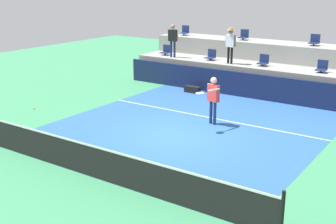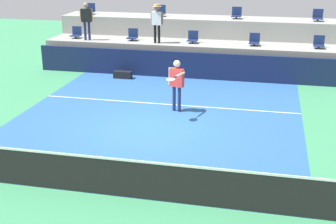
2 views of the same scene
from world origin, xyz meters
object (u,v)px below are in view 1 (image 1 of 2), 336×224
object	(u,v)px
stadium_chair_lower_right	(322,67)
stadium_chair_upper_right	(314,41)
tennis_ball	(34,108)
equipment_bag	(192,89)
spectator_with_hat	(231,42)
spectator_in_grey	(173,38)
stadium_chair_lower_left	(211,56)
tennis_player	(213,96)
stadium_chair_lower_far_left	(166,51)
stadium_chair_upper_far_left	(185,31)
stadium_chair_upper_left	(244,36)
stadium_chair_lower_center	(263,61)

from	to	relation	value
stadium_chair_lower_right	stadium_chair_upper_right	bearing A→B (deg)	117.47
tennis_ball	equipment_bag	bearing A→B (deg)	84.66
spectator_with_hat	tennis_ball	size ratio (longest dim) A/B	24.32
spectator_in_grey	tennis_ball	distance (m)	10.01
stadium_chair_lower_right	stadium_chair_lower_left	bearing A→B (deg)	180.00
spectator_in_grey	tennis_ball	world-z (taller)	spectator_in_grey
tennis_player	equipment_bag	bearing A→B (deg)	130.00
stadium_chair_lower_far_left	spectator_with_hat	xyz separation A→B (m)	(3.91, -0.38, 0.79)
stadium_chair_upper_far_left	equipment_bag	distance (m)	5.07
stadium_chair_upper_right	spectator_in_grey	distance (m)	6.77
stadium_chair_lower_far_left	stadium_chair_upper_left	xyz separation A→B (m)	(3.55, 1.80, 0.85)
stadium_chair_lower_left	tennis_ball	distance (m)	10.28
stadium_chair_upper_left	stadium_chair_upper_right	bearing A→B (deg)	0.00
stadium_chair_upper_far_left	tennis_player	bearing A→B (deg)	-51.46
stadium_chair_upper_left	spectator_in_grey	size ratio (longest dim) A/B	0.32
tennis_ball	stadium_chair_lower_right	bearing A→B (deg)	59.47
tennis_player	stadium_chair_upper_right	bearing A→B (deg)	79.85
stadium_chair_lower_far_left	spectator_in_grey	distance (m)	1.11
stadium_chair_lower_left	stadium_chair_lower_center	world-z (taller)	same
stadium_chair_lower_left	stadium_chair_upper_right	distance (m)	4.85
tennis_player	stadium_chair_lower_center	bearing A→B (deg)	94.17
stadium_chair_lower_far_left	stadium_chair_upper_left	bearing A→B (deg)	26.90
stadium_chair_upper_left	tennis_ball	size ratio (longest dim) A/B	7.65
tennis_player	stadium_chair_lower_right	bearing A→B (deg)	67.74
spectator_in_grey	stadium_chair_upper_far_left	bearing A→B (deg)	107.30
stadium_chair_upper_right	tennis_ball	size ratio (longest dim) A/B	7.65
stadium_chair_lower_left	stadium_chair_upper_far_left	bearing A→B (deg)	146.01
stadium_chair_upper_left	stadium_chair_lower_right	bearing A→B (deg)	-21.82
stadium_chair_lower_far_left	stadium_chair_upper_right	size ratio (longest dim) A/B	1.00
stadium_chair_lower_center	spectator_in_grey	distance (m)	4.79
stadium_chair_upper_left	tennis_player	size ratio (longest dim) A/B	0.30
stadium_chair_upper_far_left	tennis_player	distance (m)	9.37
stadium_chair_upper_right	equipment_bag	distance (m)	6.07
stadium_chair_upper_right	tennis_ball	xyz separation A→B (m)	(-5.11, -12.05, -1.20)
stadium_chair_lower_far_left	stadium_chair_lower_right	distance (m)	8.04
stadium_chair_lower_far_left	stadium_chair_upper_far_left	xyz separation A→B (m)	(0.02, 1.80, 0.85)
tennis_ball	stadium_chair_lower_far_left	bearing A→B (deg)	101.03
stadium_chair_upper_far_left	spectator_in_grey	size ratio (longest dim) A/B	0.32
stadium_chair_upper_far_left	stadium_chair_upper_right	size ratio (longest dim) A/B	1.00
stadium_chair_upper_far_left	equipment_bag	size ratio (longest dim) A/B	0.68
stadium_chair_lower_right	stadium_chair_upper_far_left	distance (m)	8.27
stadium_chair_lower_far_left	stadium_chair_upper_right	xyz separation A→B (m)	(7.11, 1.80, 0.85)
stadium_chair_lower_center	tennis_ball	bearing A→B (deg)	-108.40
stadium_chair_upper_right	stadium_chair_lower_center	bearing A→B (deg)	-133.36
stadium_chair_lower_far_left	spectator_in_grey	bearing A→B (deg)	-28.77
stadium_chair_lower_left	tennis_player	bearing A→B (deg)	-60.30
spectator_with_hat	stadium_chair_lower_right	bearing A→B (deg)	5.30
equipment_bag	stadium_chair_upper_left	bearing A→B (deg)	78.21
stadium_chair_lower_left	stadium_chair_lower_right	size ratio (longest dim) A/B	1.00
stadium_chair_lower_center	stadium_chair_upper_right	size ratio (longest dim) A/B	1.00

